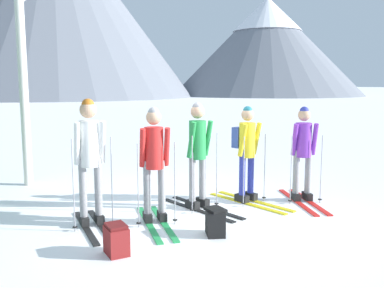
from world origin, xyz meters
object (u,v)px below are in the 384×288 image
(skier_in_yellow, at_px, (246,149))
(skier_in_green, at_px, (198,151))
(skier_in_red, at_px, (154,158))
(skier_in_purple, at_px, (303,150))
(birch_tree_tall, at_px, (22,51))
(skier_in_white, at_px, (90,155))
(backpack_on_snow_beside, at_px, (215,222))
(backpack_on_snow_front, at_px, (116,240))

(skier_in_yellow, bearing_deg, skier_in_green, 177.28)
(skier_in_red, xyz_separation_m, skier_in_purple, (2.75, -0.17, -0.07))
(skier_in_yellow, xyz_separation_m, skier_in_purple, (0.89, -0.44, -0.03))
(skier_in_yellow, relative_size, birch_tree_tall, 0.33)
(skier_in_white, bearing_deg, backpack_on_snow_beside, -41.46)
(skier_in_red, xyz_separation_m, backpack_on_snow_beside, (0.50, -0.93, -0.78))
(skier_in_green, distance_m, skier_in_purple, 1.90)
(skier_in_green, xyz_separation_m, backpack_on_snow_front, (-1.82, -1.25, -0.78))
(skier_in_white, distance_m, backpack_on_snow_front, 1.49)
(skier_in_purple, bearing_deg, skier_in_red, 176.44)
(backpack_on_snow_front, bearing_deg, skier_in_red, 45.91)
(birch_tree_tall, xyz_separation_m, backpack_on_snow_front, (0.42, -4.34, -2.51))
(skier_in_red, relative_size, backpack_on_snow_beside, 4.45)
(skier_in_red, height_order, backpack_on_snow_front, skier_in_red)
(skier_in_green, relative_size, skier_in_purple, 1.04)
(skier_in_red, relative_size, skier_in_purple, 1.02)
(skier_in_yellow, height_order, backpack_on_snow_front, skier_in_yellow)
(skier_in_purple, bearing_deg, birch_tree_tall, 138.75)
(skier_in_red, distance_m, skier_in_purple, 2.76)
(skier_in_yellow, bearing_deg, birch_tree_tall, 135.41)
(skier_in_red, bearing_deg, skier_in_purple, -3.56)
(skier_in_white, height_order, backpack_on_snow_beside, skier_in_white)
(skier_in_red, relative_size, birch_tree_tall, 0.33)
(skier_in_white, relative_size, birch_tree_tall, 0.35)
(backpack_on_snow_beside, bearing_deg, skier_in_white, 138.54)
(skier_in_purple, xyz_separation_m, backpack_on_snow_front, (-3.66, -0.76, -0.72))
(backpack_on_snow_front, bearing_deg, skier_in_green, 34.37)
(skier_in_green, relative_size, birch_tree_tall, 0.33)
(birch_tree_tall, bearing_deg, backpack_on_snow_beside, -67.16)
(skier_in_yellow, bearing_deg, backpack_on_snow_front, -156.48)
(skier_in_purple, bearing_deg, backpack_on_snow_beside, -161.32)
(skier_in_yellow, xyz_separation_m, birch_tree_tall, (-3.18, 3.14, 1.76))
(skier_in_red, distance_m, birch_tree_tall, 4.04)
(skier_in_red, xyz_separation_m, skier_in_green, (0.92, 0.31, -0.00))
(birch_tree_tall, bearing_deg, skier_in_purple, -41.25)
(birch_tree_tall, bearing_deg, skier_in_yellow, -44.59)
(skier_in_white, bearing_deg, backpack_on_snow_front, -91.35)
(backpack_on_snow_beside, bearing_deg, birch_tree_tall, 112.84)
(skier_in_purple, distance_m, backpack_on_snow_beside, 2.48)
(skier_in_green, distance_m, backpack_on_snow_beside, 1.53)
(backpack_on_snow_front, height_order, backpack_on_snow_beside, same)
(birch_tree_tall, bearing_deg, skier_in_green, -54.04)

